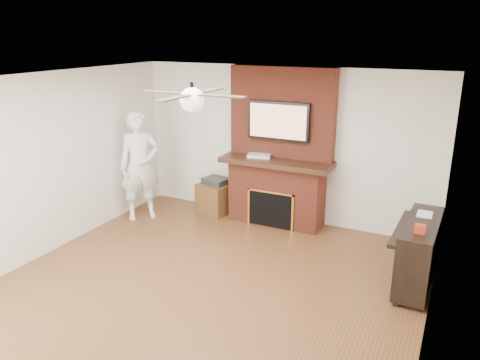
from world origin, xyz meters
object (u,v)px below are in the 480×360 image
at_px(fireplace, 278,163).
at_px(side_table, 216,196).
at_px(piano, 418,251).
at_px(person, 140,166).

bearing_deg(fireplace, side_table, -176.54).
bearing_deg(piano, person, 177.84).
bearing_deg(piano, fireplace, 155.24).
bearing_deg(side_table, piano, -5.46).
bearing_deg(side_table, person, -129.85).
relative_size(person, piano, 1.39).
relative_size(person, side_table, 2.87).
height_order(fireplace, side_table, fireplace).
relative_size(fireplace, side_table, 3.97).
distance_m(side_table, piano, 3.58).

